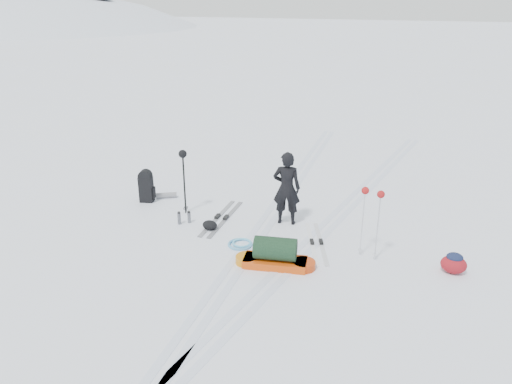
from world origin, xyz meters
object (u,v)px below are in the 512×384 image
skier (287,188)px  pulk_sled (275,255)px  ski_poles_black (183,162)px  expedition_rucksack (149,187)px

skier → pulk_sled: skier is taller
ski_poles_black → skier: bearing=22.2°
pulk_sled → ski_poles_black: bearing=139.6°
skier → ski_poles_black: bearing=-4.0°
expedition_rucksack → ski_poles_black: ski_poles_black is taller
expedition_rucksack → ski_poles_black: 1.48m
skier → expedition_rucksack: skier is taller
skier → ski_poles_black: (-2.34, -0.31, 0.42)m
expedition_rucksack → ski_poles_black: (1.16, -0.29, 0.86)m
skier → pulk_sled: size_ratio=1.05×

